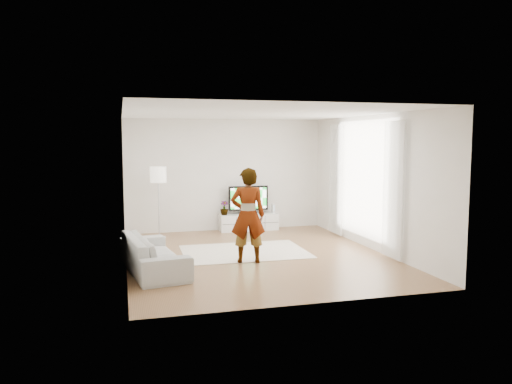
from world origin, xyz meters
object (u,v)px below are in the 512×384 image
object	(u,v)px
rug	(244,252)
media_console	(249,222)
floor_lamp	(158,178)
television	(248,199)
player	(248,215)
sofa	(153,253)

from	to	relation	value
rug	media_console	bearing A→B (deg)	73.59
floor_lamp	television	bearing A→B (deg)	10.44
floor_lamp	rug	bearing A→B (deg)	-51.61
media_console	rug	bearing A→B (deg)	-106.41
television	rug	distance (m)	2.62
television	player	world-z (taller)	player
media_console	floor_lamp	world-z (taller)	floor_lamp
media_console	floor_lamp	distance (m)	2.59
media_console	rug	xyz separation A→B (m)	(-0.70, -2.37, -0.20)
media_console	floor_lamp	bearing A→B (deg)	-170.24
rug	player	xyz separation A→B (m)	(-0.15, -0.88, 0.89)
player	floor_lamp	distance (m)	3.23
media_console	sofa	bearing A→B (deg)	-127.33
rug	sofa	bearing A→B (deg)	-151.51
floor_lamp	player	bearing A→B (deg)	-63.66
rug	player	bearing A→B (deg)	-99.58
floor_lamp	sofa	bearing A→B (deg)	-96.14
television	player	bearing A→B (deg)	-104.47
rug	sofa	distance (m)	2.17
media_console	floor_lamp	xyz separation A→B (m)	(-2.26, -0.39, 1.20)
player	sofa	xyz separation A→B (m)	(-1.74, -0.14, -0.58)
rug	player	distance (m)	1.26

